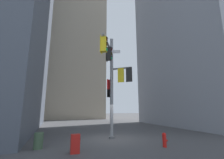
{
  "coord_description": "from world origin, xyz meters",
  "views": [
    {
      "loc": [
        -4.1,
        -11.19,
        2.18
      ],
      "look_at": [
        0.1,
        0.19,
        4.55
      ],
      "focal_mm": 24.17,
      "sensor_mm": 36.0,
      "label": 1
    }
  ],
  "objects_px": {
    "signal_pole_assembly": "(114,74)",
    "fire_hydrant": "(164,139)",
    "trash_bin": "(38,141)",
    "newspaper_box": "(75,144)"
  },
  "relations": [
    {
      "from": "signal_pole_assembly",
      "to": "fire_hydrant",
      "type": "height_order",
      "value": "signal_pole_assembly"
    },
    {
      "from": "signal_pole_assembly",
      "to": "trash_bin",
      "type": "bearing_deg",
      "value": -170.76
    },
    {
      "from": "signal_pole_assembly",
      "to": "fire_hydrant",
      "type": "bearing_deg",
      "value": -54.87
    },
    {
      "from": "fire_hydrant",
      "to": "trash_bin",
      "type": "xyz_separation_m",
      "value": [
        -6.86,
        2.12,
        0.01
      ]
    },
    {
      "from": "fire_hydrant",
      "to": "trash_bin",
      "type": "bearing_deg",
      "value": 162.85
    },
    {
      "from": "fire_hydrant",
      "to": "signal_pole_assembly",
      "type": "bearing_deg",
      "value": 125.13
    },
    {
      "from": "fire_hydrant",
      "to": "trash_bin",
      "type": "height_order",
      "value": "trash_bin"
    },
    {
      "from": "signal_pole_assembly",
      "to": "newspaper_box",
      "type": "bearing_deg",
      "value": -141.87
    },
    {
      "from": "fire_hydrant",
      "to": "newspaper_box",
      "type": "distance_m",
      "value": 5.07
    },
    {
      "from": "newspaper_box",
      "to": "trash_bin",
      "type": "relative_size",
      "value": 1.05
    }
  ]
}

